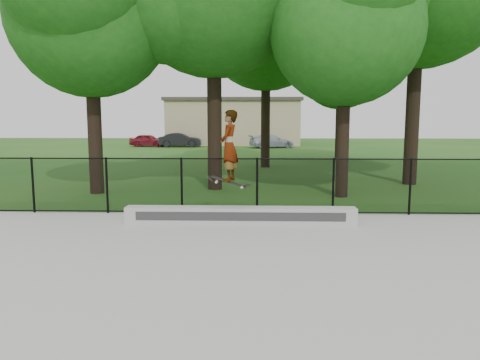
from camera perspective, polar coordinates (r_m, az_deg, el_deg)
The scene contains 10 objects.
ground at distance 6.83m, azimuth 2.40°, elevation -14.94°, with size 100.00×100.00×0.00m, color #1A5518.
concrete_slab at distance 6.81m, azimuth 2.40°, elevation -14.71°, with size 14.00×12.00×0.06m, color #ABAAA5.
grind_ledge at distance 11.25m, azimuth 0.04°, elevation -4.36°, with size 5.53×0.40×0.42m, color #AAABA6.
car_a at distance 41.46m, azimuth -11.12°, elevation 4.77°, with size 1.30×3.20×1.10m, color maroon.
car_b at distance 40.62m, azimuth -7.32°, elevation 4.86°, with size 1.27×3.30×1.20m, color black.
car_c at distance 39.31m, azimuth 3.88°, elevation 4.73°, with size 1.53×3.46×1.09m, color #A5ABBB.
skater_airborne at distance 10.94m, azimuth -1.34°, elevation 4.02°, with size 0.81×0.68×1.87m.
chainlink_fence at distance 12.33m, azimuth 2.10°, elevation -0.73°, with size 16.06×0.06×1.50m.
tree_row at distance 20.12m, azimuth 6.87°, elevation 19.99°, with size 17.76×17.90×11.57m.
distant_building at distance 44.34m, azimuth -0.77°, elevation 7.19°, with size 12.40×6.40×4.30m.
Camera 1 is at (-0.09, -6.30, 2.64)m, focal length 35.00 mm.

